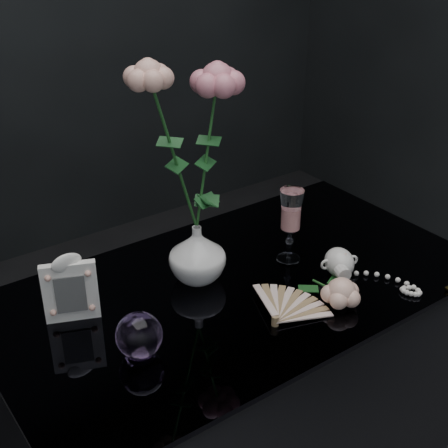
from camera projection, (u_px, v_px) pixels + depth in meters
table at (237, 414)px, 1.52m from camera, size 1.05×0.58×0.76m
vase at (197, 254)px, 1.33m from camera, size 0.13×0.13×0.13m
wine_glass at (290, 226)px, 1.39m from camera, size 0.05×0.05×0.18m
picture_frame at (70, 287)px, 1.20m from camera, size 0.13×0.12×0.15m
paperweight at (139, 335)px, 1.12m from camera, size 0.11×0.11×0.09m
paper_fan at (275, 320)px, 1.21m from camera, size 0.26×0.21×0.03m
loose_rose at (341, 292)px, 1.26m from camera, size 0.15×0.19×0.06m
pearl_jar at (339, 261)px, 1.36m from camera, size 0.28×0.29×0.06m
roses at (191, 137)px, 1.20m from camera, size 0.25×0.12×0.41m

